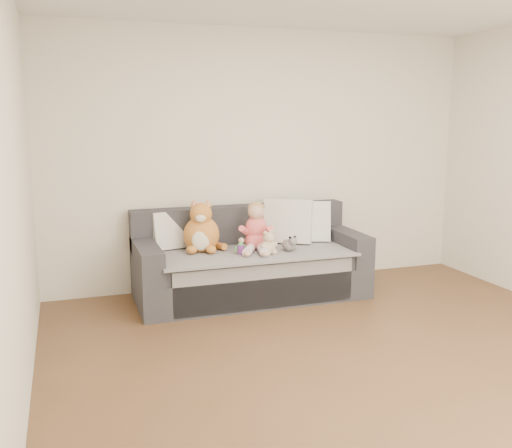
{
  "coord_description": "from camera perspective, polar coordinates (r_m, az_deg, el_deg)",
  "views": [
    {
      "loc": [
        -1.97,
        -3.06,
        1.74
      ],
      "look_at": [
        -0.3,
        1.87,
        0.75
      ],
      "focal_mm": 40.0,
      "sensor_mm": 36.0,
      "label": 1
    }
  ],
  "objects": [
    {
      "name": "plush_cat",
      "position": [
        5.41,
        -5.46,
        -0.74
      ],
      "size": [
        0.4,
        0.36,
        0.52
      ],
      "rotation": [
        0.0,
        0.0,
        -0.26
      ],
      "color": "#C0722A",
      "rests_on": "sofa"
    },
    {
      "name": "cushion_left",
      "position": [
        5.56,
        -8.35,
        -0.61
      ],
      "size": [
        0.42,
        0.25,
        0.37
      ],
      "rotation": [
        0.0,
        0.0,
        0.21
      ],
      "color": "silver",
      "rests_on": "sofa"
    },
    {
      "name": "cushion_right_back",
      "position": [
        5.76,
        3.21,
        0.28
      ],
      "size": [
        0.52,
        0.43,
        0.46
      ],
      "rotation": [
        0.0,
        0.0,
        -0.53
      ],
      "color": "silver",
      "rests_on": "sofa"
    },
    {
      "name": "sofa",
      "position": [
        5.57,
        -0.63,
        -4.11
      ],
      "size": [
        2.2,
        0.94,
        0.85
      ],
      "color": "#2B2B30",
      "rests_on": "ground"
    },
    {
      "name": "room_shell",
      "position": [
        4.02,
        10.79,
        4.32
      ],
      "size": [
        5.0,
        5.0,
        5.0
      ],
      "color": "brown",
      "rests_on": "ground"
    },
    {
      "name": "sippy_cup",
      "position": [
        5.3,
        -1.55,
        -2.37
      ],
      "size": [
        0.11,
        0.08,
        0.12
      ],
      "rotation": [
        0.0,
        0.0,
        0.21
      ],
      "color": "#823694",
      "rests_on": "sofa"
    },
    {
      "name": "teddy_bear",
      "position": [
        5.28,
        1.26,
        -2.09
      ],
      "size": [
        0.18,
        0.14,
        0.23
      ],
      "rotation": [
        0.0,
        0.0,
        0.34
      ],
      "color": "beige",
      "rests_on": "sofa"
    },
    {
      "name": "plush_cow",
      "position": [
        5.42,
        3.39,
        -2.04
      ],
      "size": [
        0.13,
        0.2,
        0.16
      ],
      "rotation": [
        0.0,
        0.0,
        0.14
      ],
      "color": "white",
      "rests_on": "sofa"
    },
    {
      "name": "toddler",
      "position": [
        5.44,
        0.01,
        -0.6
      ],
      "size": [
        0.33,
        0.48,
        0.47
      ],
      "rotation": [
        0.0,
        0.0,
        -0.34
      ],
      "color": "#F16855",
      "rests_on": "sofa"
    },
    {
      "name": "cushion_right_front",
      "position": [
        5.85,
        5.22,
        0.28
      ],
      "size": [
        0.49,
        0.34,
        0.43
      ],
      "rotation": [
        0.0,
        0.0,
        -0.35
      ],
      "color": "silver",
      "rests_on": "sofa"
    }
  ]
}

